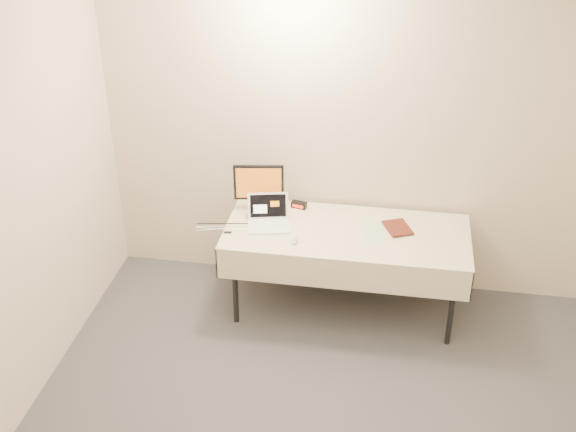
% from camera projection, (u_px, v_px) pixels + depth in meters
% --- Properties ---
extents(back_wall, '(4.00, 0.10, 2.70)m').
position_uv_depth(back_wall, '(356.00, 133.00, 5.57)').
color(back_wall, beige).
rests_on(back_wall, ground).
extents(table, '(1.86, 0.81, 0.74)m').
position_uv_depth(table, '(347.00, 238.00, 5.52)').
color(table, black).
rests_on(table, ground).
extents(laptop, '(0.37, 0.35, 0.21)m').
position_uv_depth(laptop, '(268.00, 218.00, 5.56)').
color(laptop, white).
rests_on(laptop, table).
extents(monitor, '(0.39, 0.16, 0.40)m').
position_uv_depth(monitor, '(259.00, 185.00, 5.64)').
color(monitor, black).
rests_on(monitor, table).
extents(book, '(0.17, 0.09, 0.24)m').
position_uv_depth(book, '(388.00, 217.00, 5.43)').
color(book, maroon).
rests_on(book, table).
extents(alarm_clock, '(0.13, 0.08, 0.05)m').
position_uv_depth(alarm_clock, '(299.00, 205.00, 5.79)').
color(alarm_clock, black).
rests_on(alarm_clock, table).
extents(clicker, '(0.05, 0.10, 0.02)m').
position_uv_depth(clicker, '(294.00, 241.00, 5.35)').
color(clicker, '#B9B9BB').
rests_on(clicker, table).
extents(paper_form, '(0.15, 0.32, 0.00)m').
position_uv_depth(paper_form, '(375.00, 234.00, 5.46)').
color(paper_form, beige).
rests_on(paper_form, table).
extents(usb_dongle, '(0.06, 0.03, 0.01)m').
position_uv_depth(usb_dongle, '(228.00, 232.00, 5.46)').
color(usb_dongle, black).
rests_on(usb_dongle, table).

